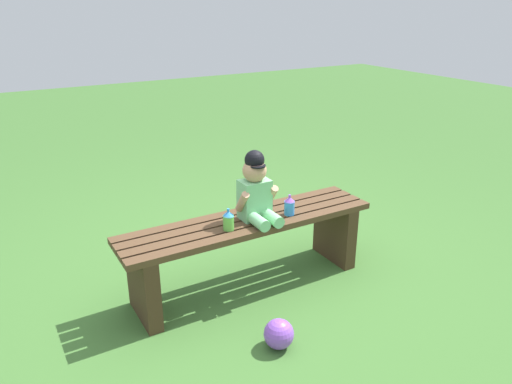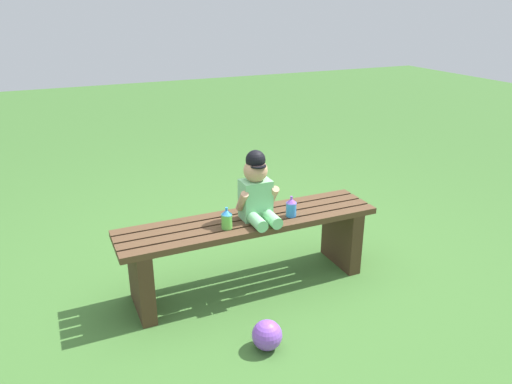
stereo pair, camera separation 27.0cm
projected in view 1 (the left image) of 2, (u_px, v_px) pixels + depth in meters
ground_plane at (249, 284)px, 2.96m from camera, size 16.00×16.00×0.00m
park_bench at (249, 241)px, 2.85m from camera, size 1.53×0.35×0.44m
child_figure at (256, 190)px, 2.74m from camera, size 0.23×0.27×0.40m
sippy_cup_left at (228, 220)px, 2.65m from camera, size 0.06×0.06×0.12m
sippy_cup_right at (289, 205)px, 2.84m from camera, size 0.06×0.06×0.12m
toy_ball at (279, 334)px, 2.40m from camera, size 0.15×0.15×0.15m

